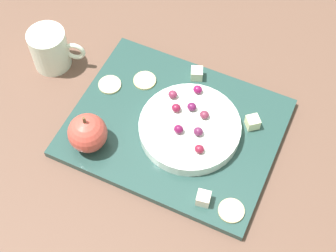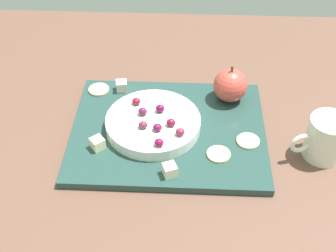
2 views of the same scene
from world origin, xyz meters
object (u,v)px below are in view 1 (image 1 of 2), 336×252
(grape_4, at_px, (199,149))
(grape_5, at_px, (198,89))
(grape_2, at_px, (204,115))
(cracker_1, at_px, (231,211))
(grape_7, at_px, (173,93))
(cup, at_px, (51,48))
(cheese_cube_1, at_px, (197,74))
(grape_3, at_px, (198,132))
(grape_1, at_px, (176,108))
(serving_dish, at_px, (190,128))
(cheese_cube_2, at_px, (253,122))
(cracker_2, at_px, (110,85))
(cheese_cube_0, at_px, (203,198))
(apple_whole, at_px, (88,133))
(cracker_0, at_px, (145,80))
(platter, at_px, (175,128))
(grape_0, at_px, (179,129))
(grape_6, at_px, (192,107))

(grape_4, distance_m, grape_5, 0.12)
(grape_2, bearing_deg, cracker_1, -52.17)
(grape_7, xyz_separation_m, cup, (-0.25, -0.00, -0.00))
(cheese_cube_1, height_order, grape_3, grape_3)
(grape_1, relative_size, grape_3, 1.00)
(grape_1, bearing_deg, serving_dish, -26.88)
(cheese_cube_2, bearing_deg, cracker_2, -174.14)
(cheese_cube_0, distance_m, grape_4, 0.08)
(apple_whole, relative_size, cracker_0, 1.59)
(platter, relative_size, cracker_1, 8.55)
(cheese_cube_1, bearing_deg, grape_7, -102.01)
(cheese_cube_0, relative_size, cup, 0.21)
(grape_2, xyz_separation_m, grape_7, (-0.07, 0.02, 0.00))
(apple_whole, height_order, grape_0, apple_whole)
(grape_7, bearing_deg, grape_3, -37.78)
(cheese_cube_0, distance_m, cheese_cube_2, 0.17)
(grape_4, bearing_deg, grape_5, 114.35)
(grape_3, bearing_deg, serving_dish, 150.57)
(grape_7, bearing_deg, cracker_1, -41.74)
(grape_2, relative_size, grape_6, 1.00)
(grape_1, distance_m, grape_4, 0.09)
(cheese_cube_2, height_order, cracker_2, cheese_cube_2)
(cracker_0, bearing_deg, cracker_1, -36.06)
(grape_0, relative_size, grape_7, 1.00)
(apple_whole, distance_m, grape_3, 0.18)
(cheese_cube_1, distance_m, grape_7, 0.07)
(serving_dish, bearing_deg, grape_2, 57.24)
(grape_0, height_order, grape_5, grape_0)
(grape_2, bearing_deg, cheese_cube_1, 119.93)
(serving_dish, bearing_deg, cracker_2, 170.29)
(cracker_0, relative_size, grape_0, 2.55)
(cracker_0, height_order, grape_6, grape_6)
(cracker_0, bearing_deg, platter, -35.56)
(serving_dish, distance_m, grape_6, 0.04)
(apple_whole, xyz_separation_m, grape_2, (0.16, 0.12, -0.00))
(serving_dish, distance_m, grape_2, 0.03)
(cheese_cube_0, height_order, grape_6, grape_6)
(grape_2, bearing_deg, apple_whole, -143.77)
(cracker_2, xyz_separation_m, grape_2, (0.19, -0.00, 0.03))
(serving_dish, relative_size, grape_3, 10.67)
(platter, bearing_deg, cheese_cube_2, 24.80)
(grape_6, distance_m, cup, 0.29)
(grape_5, xyz_separation_m, grape_6, (0.01, -0.04, 0.00))
(apple_whole, height_order, cup, same)
(cheese_cube_0, bearing_deg, cheese_cube_1, 115.54)
(cracker_1, xyz_separation_m, grape_0, (-0.13, 0.09, 0.03))
(grape_4, bearing_deg, platter, 146.51)
(cracker_1, bearing_deg, grape_0, 146.42)
(platter, height_order, cracker_2, cracker_2)
(grape_1, height_order, cup, cup)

